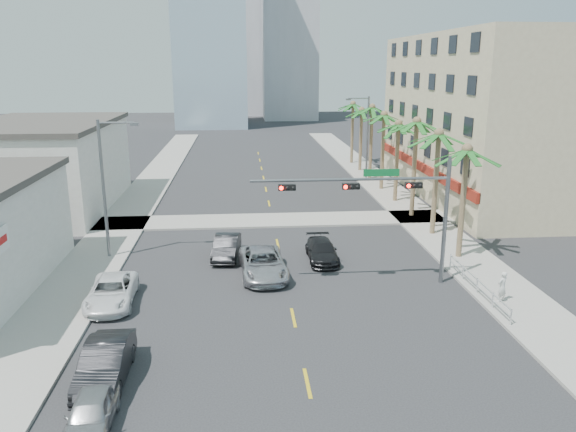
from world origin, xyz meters
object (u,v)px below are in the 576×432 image
object	(u,v)px
car_lane_right	(322,251)
car_parked_near	(91,413)
pedestrian	(502,287)
traffic_signal_mast	(391,199)
car_parked_far	(112,292)
car_lane_left	(227,247)
car_lane_center	(263,263)
car_parked_mid	(105,363)

from	to	relation	value
car_lane_right	car_parked_near	bearing A→B (deg)	-122.06
car_lane_right	pedestrian	xyz separation A→B (m)	(8.49, -7.53, 0.33)
traffic_signal_mast	car_parked_far	size ratio (longest dim) A/B	2.22
car_parked_far	car_lane_left	distance (m)	9.12
car_parked_near	pedestrian	bearing A→B (deg)	23.83
car_lane_right	traffic_signal_mast	bearing A→B (deg)	-53.95
car_parked_far	car_lane_right	xyz separation A→B (m)	(12.02, 5.86, -0.05)
car_parked_far	car_lane_center	xyz separation A→B (m)	(8.12, 3.46, 0.09)
car_parked_far	pedestrian	world-z (taller)	pedestrian
car_parked_near	pedestrian	distance (m)	20.97
car_lane_center	car_parked_near	bearing A→B (deg)	-118.65
car_parked_near	car_parked_far	size ratio (longest dim) A/B	0.76
car_lane_left	car_lane_center	world-z (taller)	car_lane_center
car_parked_near	car_lane_left	distance (m)	18.20
car_lane_left	pedestrian	size ratio (longest dim) A/B	2.67
car_parked_far	car_lane_left	world-z (taller)	car_lane_left
pedestrian	car_parked_mid	bearing A→B (deg)	-11.40
traffic_signal_mast	car_parked_far	world-z (taller)	traffic_signal_mast
pedestrian	car_parked_near	bearing A→B (deg)	-3.01
car_lane_right	car_lane_center	bearing A→B (deg)	-148.27
car_parked_near	car_parked_mid	bearing A→B (deg)	92.14
car_parked_far	pedestrian	xyz separation A→B (m)	(20.52, -1.67, 0.28)
car_parked_near	car_lane_center	size ratio (longest dim) A/B	0.67
car_parked_mid	car_parked_far	world-z (taller)	car_parked_mid
car_parked_mid	car_lane_center	xyz separation A→B (m)	(6.73, 11.04, 0.00)
car_parked_far	car_lane_center	distance (m)	8.83
car_parked_mid	pedestrian	xyz separation A→B (m)	(19.13, 5.91, 0.19)
car_parked_far	car_lane_left	bearing A→B (deg)	47.28
traffic_signal_mast	car_parked_far	xyz separation A→B (m)	(-15.18, -1.50, -4.37)
car_lane_right	pedestrian	world-z (taller)	pedestrian
car_parked_near	pedestrian	world-z (taller)	pedestrian
car_parked_far	car_lane_right	bearing A→B (deg)	23.40
car_parked_mid	car_lane_left	distance (m)	15.23
car_parked_mid	car_lane_center	size ratio (longest dim) A/B	0.84
car_parked_near	car_parked_far	bearing A→B (deg)	96.76
car_parked_mid	car_lane_right	distance (m)	17.14
traffic_signal_mast	car_parked_near	world-z (taller)	traffic_signal_mast
car_lane_right	car_parked_far	bearing A→B (deg)	-153.91
car_lane_left	car_lane_center	bearing A→B (deg)	-51.84
traffic_signal_mast	car_parked_far	distance (m)	15.87
car_lane_center	traffic_signal_mast	bearing A→B (deg)	-19.43
traffic_signal_mast	car_lane_left	bearing A→B (deg)	149.56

